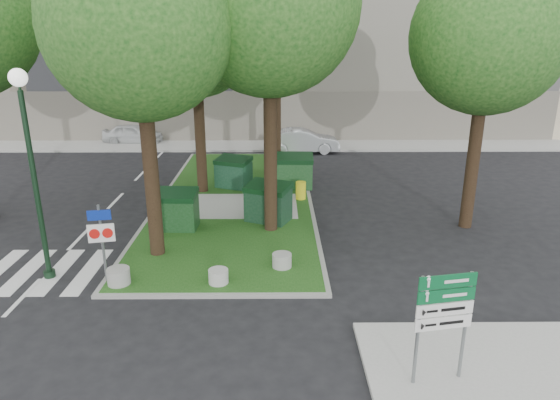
{
  "coord_description": "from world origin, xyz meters",
  "views": [
    {
      "loc": [
        2.2,
        -11.72,
        6.58
      ],
      "look_at": [
        2.3,
        2.04,
        2.0
      ],
      "focal_mm": 32.0,
      "sensor_mm": 36.0,
      "label": 1
    }
  ],
  "objects_px": {
    "dumpster_b": "(234,172)",
    "traffic_sign_pole": "(102,234)",
    "car_silver": "(302,141)",
    "tree_median_mid": "(197,24)",
    "bollard_left": "(119,276)",
    "street_lamp": "(30,152)",
    "tree_median_near_left": "(141,5)",
    "bollard_right": "(282,260)",
    "litter_bin": "(301,190)",
    "directional_sign": "(444,311)",
    "dumpster_d": "(295,171)",
    "bollard_mid": "(218,276)",
    "dumpster_c": "(268,202)",
    "tree_street_right": "(493,21)",
    "car_white": "(133,134)",
    "dumpster_a": "(176,210)"
  },
  "relations": [
    {
      "from": "dumpster_b",
      "to": "traffic_sign_pole",
      "type": "bearing_deg",
      "value": -84.43
    },
    {
      "from": "dumpster_b",
      "to": "car_silver",
      "type": "bearing_deg",
      "value": 87.8
    },
    {
      "from": "tree_median_mid",
      "to": "bollard_left",
      "type": "height_order",
      "value": "tree_median_mid"
    },
    {
      "from": "dumpster_b",
      "to": "street_lamp",
      "type": "bearing_deg",
      "value": -95.3
    },
    {
      "from": "tree_median_near_left",
      "to": "bollard_right",
      "type": "xyz_separation_m",
      "value": [
        3.76,
        -1.05,
        -7.0
      ]
    },
    {
      "from": "litter_bin",
      "to": "car_silver",
      "type": "relative_size",
      "value": 0.17
    },
    {
      "from": "bollard_right",
      "to": "car_silver",
      "type": "xyz_separation_m",
      "value": [
        1.37,
        15.38,
        0.38
      ]
    },
    {
      "from": "traffic_sign_pole",
      "to": "directional_sign",
      "type": "height_order",
      "value": "directional_sign"
    },
    {
      "from": "dumpster_d",
      "to": "bollard_mid",
      "type": "xyz_separation_m",
      "value": [
        -2.39,
        -9.02,
        -0.52
      ]
    },
    {
      "from": "dumpster_c",
      "to": "traffic_sign_pole",
      "type": "height_order",
      "value": "traffic_sign_pole"
    },
    {
      "from": "tree_street_right",
      "to": "car_white",
      "type": "distance_m",
      "value": 22.43
    },
    {
      "from": "bollard_mid",
      "to": "car_white",
      "type": "bearing_deg",
      "value": 111.48
    },
    {
      "from": "tree_median_near_left",
      "to": "street_lamp",
      "type": "relative_size",
      "value": 1.82
    },
    {
      "from": "tree_median_near_left",
      "to": "directional_sign",
      "type": "relative_size",
      "value": 4.59
    },
    {
      "from": "tree_median_near_left",
      "to": "car_white",
      "type": "height_order",
      "value": "tree_median_near_left"
    },
    {
      "from": "tree_median_near_left",
      "to": "directional_sign",
      "type": "xyz_separation_m",
      "value": [
        6.74,
        -6.09,
        -5.67
      ]
    },
    {
      "from": "dumpster_b",
      "to": "dumpster_d",
      "type": "height_order",
      "value": "dumpster_d"
    },
    {
      "from": "bollard_right",
      "to": "directional_sign",
      "type": "xyz_separation_m",
      "value": [
        2.98,
        -5.04,
        1.32
      ]
    },
    {
      "from": "dumpster_c",
      "to": "car_white",
      "type": "xyz_separation_m",
      "value": [
        -8.76,
        14.13,
        -0.18
      ]
    },
    {
      "from": "tree_median_near_left",
      "to": "tree_street_right",
      "type": "distance_m",
      "value": 10.8
    },
    {
      "from": "dumpster_a",
      "to": "dumpster_d",
      "type": "distance_m",
      "value": 6.52
    },
    {
      "from": "tree_street_right",
      "to": "car_silver",
      "type": "distance_m",
      "value": 14.43
    },
    {
      "from": "dumpster_c",
      "to": "street_lamp",
      "type": "distance_m",
      "value": 8.0
    },
    {
      "from": "dumpster_d",
      "to": "car_silver",
      "type": "relative_size",
      "value": 0.39
    },
    {
      "from": "street_lamp",
      "to": "traffic_sign_pole",
      "type": "xyz_separation_m",
      "value": [
        1.77,
        -0.43,
        -2.15
      ]
    },
    {
      "from": "traffic_sign_pole",
      "to": "car_silver",
      "type": "height_order",
      "value": "traffic_sign_pole"
    },
    {
      "from": "dumpster_c",
      "to": "car_white",
      "type": "height_order",
      "value": "dumpster_c"
    },
    {
      "from": "traffic_sign_pole",
      "to": "car_silver",
      "type": "relative_size",
      "value": 0.55
    },
    {
      "from": "directional_sign",
      "to": "car_white",
      "type": "distance_m",
      "value": 26.08
    },
    {
      "from": "tree_median_near_left",
      "to": "dumpster_b",
      "type": "height_order",
      "value": "tree_median_near_left"
    },
    {
      "from": "tree_median_near_left",
      "to": "tree_median_mid",
      "type": "relative_size",
      "value": 1.05
    },
    {
      "from": "tree_street_right",
      "to": "car_silver",
      "type": "relative_size",
      "value": 2.38
    },
    {
      "from": "bollard_left",
      "to": "litter_bin",
      "type": "xyz_separation_m",
      "value": [
        5.3,
        7.35,
        0.14
      ]
    },
    {
      "from": "tree_median_mid",
      "to": "directional_sign",
      "type": "xyz_separation_m",
      "value": [
        6.24,
        -12.59,
        -5.33
      ]
    },
    {
      "from": "car_white",
      "to": "tree_median_mid",
      "type": "bearing_deg",
      "value": -146.43
    },
    {
      "from": "bollard_mid",
      "to": "tree_median_near_left",
      "type": "bearing_deg",
      "value": 134.83
    },
    {
      "from": "tree_street_right",
      "to": "street_lamp",
      "type": "bearing_deg",
      "value": -163.6
    },
    {
      "from": "car_white",
      "to": "car_silver",
      "type": "distance_m",
      "value": 10.9
    },
    {
      "from": "dumpster_b",
      "to": "dumpster_d",
      "type": "xyz_separation_m",
      "value": [
        2.7,
        -0.07,
        0.06
      ]
    },
    {
      "from": "tree_street_right",
      "to": "directional_sign",
      "type": "xyz_separation_m",
      "value": [
        -3.76,
        -8.59,
        -5.34
      ]
    },
    {
      "from": "tree_median_near_left",
      "to": "tree_street_right",
      "type": "height_order",
      "value": "tree_median_near_left"
    },
    {
      "from": "tree_median_mid",
      "to": "bollard_mid",
      "type": "bearing_deg",
      "value": -79.9
    },
    {
      "from": "tree_median_near_left",
      "to": "dumpster_c",
      "type": "height_order",
      "value": "tree_median_near_left"
    },
    {
      "from": "bollard_mid",
      "to": "car_silver",
      "type": "height_order",
      "value": "car_silver"
    },
    {
      "from": "dumpster_b",
      "to": "bollard_left",
      "type": "relative_size",
      "value": 2.86
    },
    {
      "from": "dumpster_c",
      "to": "street_lamp",
      "type": "xyz_separation_m",
      "value": [
        -6.17,
        -4.24,
        2.83
      ]
    },
    {
      "from": "directional_sign",
      "to": "dumpster_d",
      "type": "bearing_deg",
      "value": 89.58
    },
    {
      "from": "tree_median_near_left",
      "to": "bollard_left",
      "type": "bearing_deg",
      "value": -108.49
    },
    {
      "from": "dumpster_b",
      "to": "litter_bin",
      "type": "xyz_separation_m",
      "value": [
        2.9,
        -1.76,
        -0.3
      ]
    },
    {
      "from": "litter_bin",
      "to": "traffic_sign_pole",
      "type": "xyz_separation_m",
      "value": [
        -5.7,
        -7.15,
        1.01
      ]
    }
  ]
}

